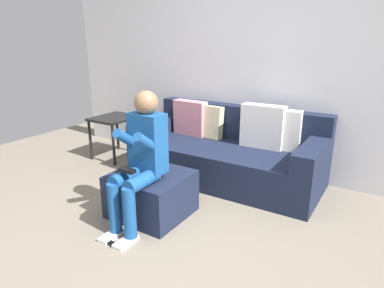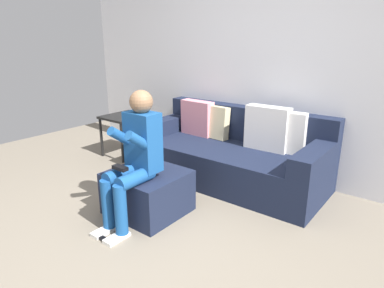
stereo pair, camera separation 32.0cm
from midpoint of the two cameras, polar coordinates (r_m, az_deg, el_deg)
name	(u,v)px [view 1 (the left image)]	position (r m, az deg, el deg)	size (l,w,h in m)	color
ground_plane	(153,257)	(2.69, -10.23, -18.45)	(7.42, 7.42, 0.00)	slate
wall_back	(264,70)	(3.98, 9.77, 12.31)	(5.71, 0.10, 2.44)	silver
couch_sectional	(228,152)	(3.86, 3.76, -1.42)	(2.12, 0.92, 0.88)	#192138
ottoman	(151,194)	(3.16, -9.82, -8.38)	(0.65, 0.62, 0.40)	#192138
person_seated	(140,156)	(2.84, -11.94, -2.05)	(0.29, 0.63, 1.16)	#194C8C
side_table	(115,123)	(4.66, -14.94, 3.42)	(0.48, 0.57, 0.56)	black
remote_near_ottoman	(114,245)	(2.86, -16.38, -16.15)	(0.15, 0.04, 0.02)	black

